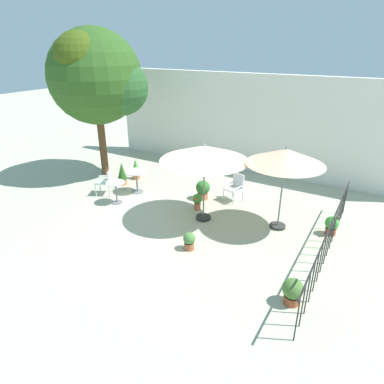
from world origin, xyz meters
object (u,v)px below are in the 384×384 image
Objects in this scene: potted_plant_0 at (189,241)px; potted_plant_4 at (122,173)px; cafe_table_0 at (137,178)px; cafe_table_1 at (116,189)px; patio_chair_1 at (235,186)px; potted_plant_1 at (293,291)px; patio_umbrella_1 at (286,157)px; potted_plant_3 at (136,169)px; shade_tree at (97,76)px; potted_plant_5 at (197,200)px; patio_chair_0 at (106,180)px; potted_plant_2 at (332,225)px; patio_umbrella_0 at (204,154)px; potted_plant_6 at (203,189)px.

potted_plant_4 is at bearing 150.53° from potted_plant_0.
cafe_table_0 is 0.92× the size of potted_plant_4.
cafe_table_1 reaches higher than potted_plant_0.
patio_chair_1 is 1.09× the size of potted_plant_4.
cafe_table_1 is 6.39m from potted_plant_1.
potted_plant_0 is at bearing -32.38° from cafe_table_0.
cafe_table_0 is 0.95m from potted_plant_4.
patio_umbrella_1 is 6.10m from potted_plant_3.
shade_tree is 9.61m from potted_plant_1.
potted_plant_5 reaches higher than potted_plant_0.
cafe_table_0 reaches higher than potted_plant_0.
potted_plant_0 is 2.23m from potted_plant_5.
patio_chair_0 is 1.62× the size of potted_plant_2.
patio_umbrella_0 reaches higher than patio_chair_0.
potted_plant_0 is (0.19, -3.24, -0.26)m from patio_chair_1.
cafe_table_1 is 1.57m from potted_plant_4.
potted_plant_2 is 0.68× the size of potted_plant_3.
patio_chair_1 is (0.27, 1.66, -1.49)m from patio_umbrella_0.
patio_chair_1 reaches higher than potted_plant_0.
potted_plant_2 is at bearing 14.51° from patio_umbrella_1.
patio_chair_0 reaches higher than cafe_table_1.
potted_plant_2 is at bearing -3.67° from potted_plant_6.
patio_umbrella_1 is at bearing 16.79° from patio_umbrella_0.
patio_chair_1 is 4.18m from potted_plant_4.
potted_plant_1 is at bearing -17.00° from patio_chair_0.
patio_chair_0 is (-0.77, 0.35, 0.01)m from cafe_table_1.
cafe_table_1 is 1.38× the size of potted_plant_5.
patio_chair_1 is 1.74× the size of potted_plant_5.
cafe_table_0 is at bearing 177.36° from potted_plant_5.
patio_umbrella_1 is at bearing 7.13° from patio_chair_0.
potted_plant_5 is 0.81m from potted_plant_6.
patio_chair_0 is at bearing -156.23° from potted_plant_6.
shade_tree is at bearing 177.37° from potted_plant_2.
potted_plant_0 is (0.46, -1.58, -1.76)m from patio_umbrella_0.
shade_tree is 3.50m from potted_plant_4.
patio_chair_0 is 3.30m from potted_plant_6.
potted_plant_3 is 3.48m from potted_plant_5.
shade_tree is at bearing 178.33° from potted_plant_6.
patio_umbrella_0 is at bearing -164.11° from potted_plant_2.
potted_plant_6 is (-0.23, 0.78, 0.05)m from potted_plant_5.
patio_umbrella_1 is 3.26m from potted_plant_0.
patio_chair_0 reaches higher than potted_plant_0.
potted_plant_6 is (-2.73, 0.61, -1.71)m from patio_umbrella_1.
patio_umbrella_0 is at bearing 145.34° from potted_plant_1.
shade_tree is 8.28× the size of potted_plant_6.
potted_plant_6 is at bearing 119.44° from patio_umbrella_0.
cafe_table_0 is 1.47× the size of potted_plant_5.
patio_umbrella_1 is 4.13× the size of potted_plant_1.
cafe_table_0 reaches higher than potted_plant_2.
potted_plant_1 is 1.10× the size of potted_plant_5.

